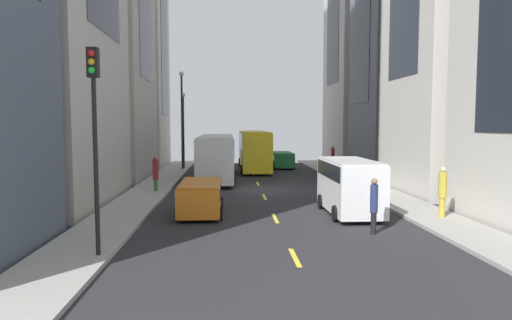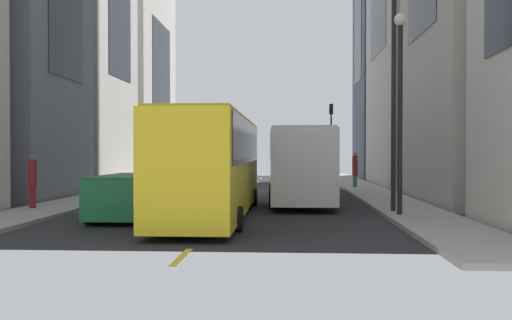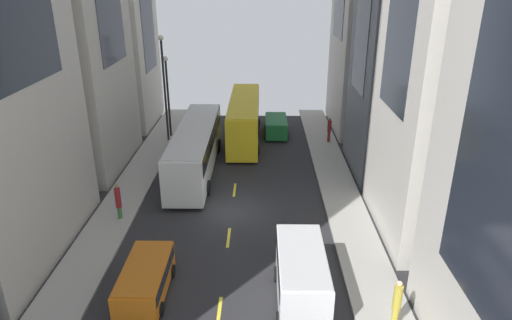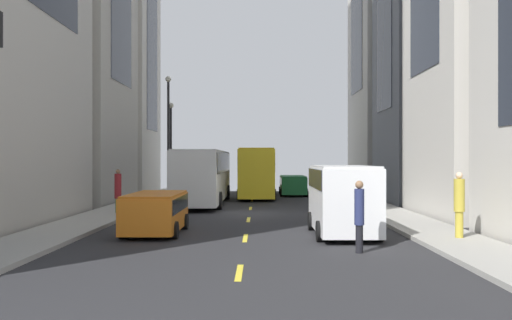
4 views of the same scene
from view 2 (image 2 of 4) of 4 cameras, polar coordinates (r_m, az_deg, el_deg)
The scene contains 24 objects.
ground_plane at distance 32.99m, azimuth -0.77°, elevation -3.22°, with size 40.64×40.64×0.00m, color #28282B.
sidewalk_west at distance 33.23m, azimuth 11.47°, elevation -3.08°, with size 2.53×44.00×0.15m, color #9E9B93.
sidewalk_east at distance 34.21m, azimuth -12.66°, elevation -2.97°, with size 2.53×44.00×0.15m, color #9E9B93.
lane_stripe_0 at distance 53.92m, azimuth 0.82°, elevation -1.63°, with size 0.16×2.00×0.01m, color yellow.
lane_stripe_1 at distance 47.93m, azimuth 0.51°, elevation -1.94°, with size 0.16×2.00×0.01m, color yellow.
lane_stripe_2 at distance 41.95m, azimuth 0.10°, elevation -2.34°, with size 0.16×2.00×0.01m, color yellow.
lane_stripe_3 at distance 35.97m, azimuth -0.43°, elevation -2.87°, with size 0.16×2.00×0.01m, color yellow.
lane_stripe_4 at distance 30.00m, azimuth -1.18°, elevation -3.61°, with size 0.16×2.00×0.01m, color yellow.
lane_stripe_5 at distance 24.05m, azimuth -2.31°, elevation -4.72°, with size 0.16×2.00×0.01m, color yellow.
lane_stripe_6 at distance 18.12m, azimuth -4.18°, elevation -6.56°, with size 0.16×2.00×0.01m, color yellow.
lane_stripe_7 at distance 12.27m, azimuth -7.90°, elevation -10.13°, with size 0.16×2.00×0.01m, color yellow.
building_east_0 at distance 48.79m, azimuth -13.98°, elevation 8.29°, with size 7.05×11.73×17.35m.
city_bus_white at distance 26.52m, azimuth 4.74°, elevation 0.13°, with size 2.80×12.95×3.35m.
streetcar_yellow at distance 19.66m, azimuth -4.45°, elevation 0.21°, with size 2.70×12.14×3.59m.
delivery_van_white at distance 41.55m, azimuth -4.88°, elevation -0.30°, with size 2.25×5.03×2.58m.
car_green_0 at distance 19.29m, azimuth -13.22°, elevation -3.42°, with size 2.08×4.31×1.55m.
car_orange_1 at distance 40.70m, azimuth 4.82°, elevation -1.17°, with size 2.07×4.34×1.54m.
pedestrian_crossing_mid at distance 43.78m, azimuth -9.41°, elevation -0.47°, with size 0.36×0.36×2.23m.
pedestrian_waiting_curb at distance 34.20m, azimuth 10.41°, elevation -0.91°, with size 0.34×0.34×2.17m.
pedestrian_walking_far at distance 45.31m, azimuth -4.10°, elevation -0.61°, with size 0.30×0.30×2.17m.
pedestrian_crossing_near at distance 22.85m, azimuth -22.53°, elevation -1.92°, with size 0.32×0.32×2.07m.
traffic_light_near_corner at distance 47.84m, azimuth 7.94°, elevation 3.51°, with size 0.32×0.44×6.40m.
streetlamp_near at distance 20.92m, azimuth 14.34°, elevation 9.34°, with size 0.44×0.44×8.88m.
streetlamp_far at distance 19.68m, azimuth 14.97°, elevation 7.01°, with size 0.44×0.44×7.04m.
Camera 2 is at (-2.35, 32.82, 2.34)m, focal length 37.88 mm.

